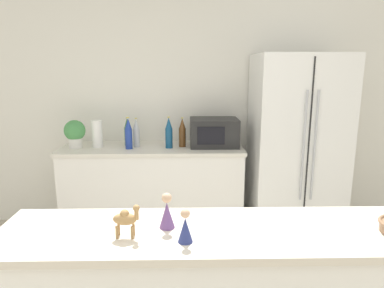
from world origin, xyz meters
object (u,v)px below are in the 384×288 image
back_bottle_1 (128,132)px  wise_man_figurine_crimson (168,213)px  back_bottle_2 (129,134)px  back_bottle_3 (169,133)px  back_bottle_4 (183,133)px  refrigerator (296,148)px  back_bottle_0 (137,133)px  wise_man_figurine_blue (187,228)px  paper_towel_roll (98,134)px  camel_figurine (127,218)px  microwave (214,132)px  potted_plant (75,133)px

back_bottle_1 → wise_man_figurine_crimson: 2.06m
back_bottle_2 → back_bottle_3: same height
back_bottle_2 → back_bottle_4: bearing=9.4°
refrigerator → back_bottle_4: size_ratio=6.19×
back_bottle_0 → back_bottle_3: back_bottle_3 is taller
back_bottle_1 → wise_man_figurine_blue: back_bottle_1 is taller
paper_towel_roll → refrigerator: bearing=-1.2°
back_bottle_1 → wise_man_figurine_blue: 2.21m
camel_figurine → wise_man_figurine_crimson: bearing=26.5°
wise_man_figurine_blue → camel_figurine: bearing=169.0°
microwave → back_bottle_4: back_bottle_4 is taller
back_bottle_2 → camel_figurine: 1.93m
potted_plant → back_bottle_2: size_ratio=0.89×
wise_man_figurine_crimson → camel_figurine: bearing=-153.5°
potted_plant → back_bottle_4: 1.06m
microwave → back_bottle_3: 0.46m
potted_plant → refrigerator: bearing=-0.5°
potted_plant → wise_man_figurine_blue: 2.29m
refrigerator → wise_man_figurine_crimson: size_ratio=10.87×
back_bottle_3 → back_bottle_1: bearing=161.5°
back_bottle_0 → back_bottle_1: 0.13m
back_bottle_0 → camel_figurine: size_ratio=1.94×
refrigerator → back_bottle_0: bearing=177.9°
back_bottle_3 → wise_man_figurine_crimson: size_ratio=1.86×
potted_plant → microwave: microwave is taller
back_bottle_1 → microwave: bearing=-3.9°
camel_figurine → microwave: bearing=74.8°
microwave → wise_man_figurine_crimson: size_ratio=2.85×
back_bottle_4 → wise_man_figurine_crimson: (-0.06, -1.91, -0.02)m
refrigerator → back_bottle_2: 1.67m
back_bottle_1 → refrigerator: bearing=-4.6°
refrigerator → wise_man_figurine_blue: size_ratio=12.23×
paper_towel_roll → microwave: bearing=1.8°
back_bottle_4 → wise_man_figurine_blue: 2.05m
microwave → wise_man_figurine_blue: bearing=-98.0°
paper_towel_roll → back_bottle_3: bearing=-3.8°
refrigerator → camel_figurine: refrigerator is taller
camel_figurine → wise_man_figurine_crimson: wise_man_figurine_crimson is taller
paper_towel_roll → back_bottle_3: size_ratio=0.87×
potted_plant → back_bottle_4: size_ratio=0.94×
paper_towel_roll → potted_plant: bearing=-174.4°
microwave → back_bottle_0: bearing=-178.8°
refrigerator → paper_towel_roll: 2.00m
microwave → wise_man_figurine_crimson: (-0.38, -1.94, -0.02)m
paper_towel_roll → back_bottle_4: size_ratio=0.92×
paper_towel_roll → back_bottle_2: 0.33m
potted_plant → wise_man_figurine_blue: potted_plant is taller
camel_figurine → back_bottle_3: bearing=87.1°
refrigerator → wise_man_figurine_crimson: bearing=-122.8°
paper_towel_roll → camel_figurine: paper_towel_roll is taller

